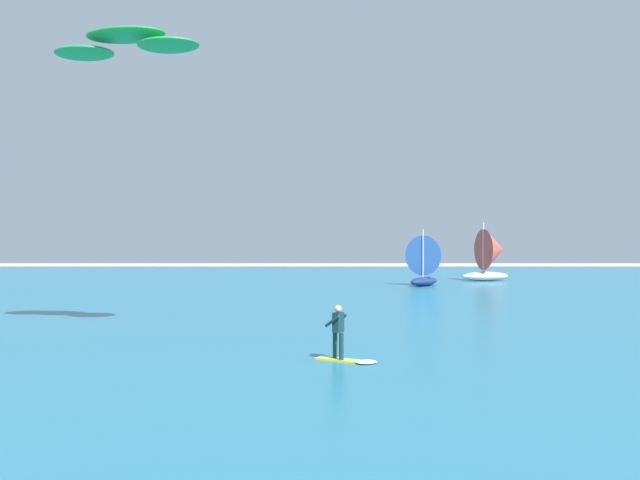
# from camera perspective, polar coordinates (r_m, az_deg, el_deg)

# --- Properties ---
(ocean) EXTENTS (160.00, 90.00, 0.10)m
(ocean) POSITION_cam_1_polar(r_m,az_deg,el_deg) (52.72, -0.21, -4.00)
(ocean) COLOR #236B89
(ocean) RESTS_ON ground
(kitesurfer) EXTENTS (1.96, 1.51, 1.67)m
(kitesurfer) POSITION_cam_1_polar(r_m,az_deg,el_deg) (21.55, 2.03, -8.09)
(kitesurfer) COLOR yellow
(kitesurfer) RESTS_ON ocean
(kite) EXTENTS (6.41, 3.74, 0.93)m
(kite) POSITION_cam_1_polar(r_m,az_deg,el_deg) (29.12, -15.22, 14.96)
(kite) COLOR #198C3F
(sailboat_mid_left) EXTENTS (3.78, 4.04, 4.49)m
(sailboat_mid_left) POSITION_cam_1_polar(r_m,az_deg,el_deg) (57.31, 8.71, -1.58)
(sailboat_mid_left) COLOR navy
(sailboat_mid_left) RESTS_ON ocean
(sailboat_leading) EXTENTS (4.59, 4.01, 5.18)m
(sailboat_leading) POSITION_cam_1_polar(r_m,az_deg,el_deg) (65.01, 13.74, -1.11)
(sailboat_leading) COLOR silver
(sailboat_leading) RESTS_ON ocean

